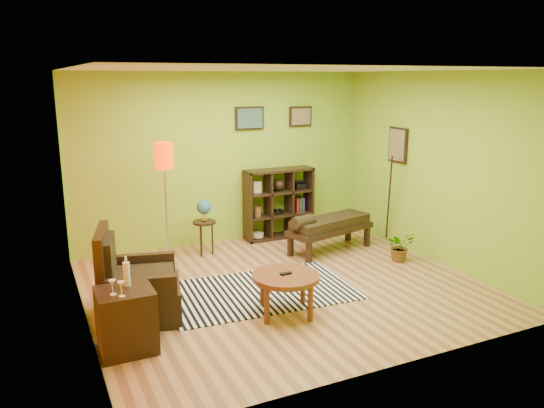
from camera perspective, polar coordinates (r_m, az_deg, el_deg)
name	(u,v)px	position (r m, az deg, el deg)	size (l,w,h in m)	color
ground	(284,286)	(7.14, 1.34, -8.80)	(5.00, 5.00, 0.00)	tan
room_shell	(278,152)	(6.64, 0.65, 5.63)	(5.04, 4.54, 2.82)	#8EC22D
zebra_rug	(260,291)	(6.96, -1.35, -9.35)	(2.41, 1.45, 0.01)	white
coffee_table	(286,280)	(6.21, 1.49, -8.15)	(0.79, 0.79, 0.51)	brown
armchair	(135,290)	(6.36, -14.50, -8.98)	(1.05, 1.05, 1.07)	black
side_cabinet	(126,320)	(5.64, -15.41, -11.93)	(0.55, 0.50, 0.97)	black
floor_lamp	(164,167)	(7.62, -11.52, 3.92)	(0.27, 0.27, 1.82)	silver
globe_table	(204,213)	(8.23, -7.32, -1.00)	(0.36, 0.36, 0.88)	black
cube_shelf	(280,203)	(9.08, 0.82, 0.06)	(1.20, 0.35, 1.20)	black
bench	(328,225)	(8.41, 6.08, -2.29)	(1.54, 0.85, 0.68)	black
potted_plant	(400,249)	(8.25, 13.58, -4.77)	(0.41, 0.46, 0.35)	#26661E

